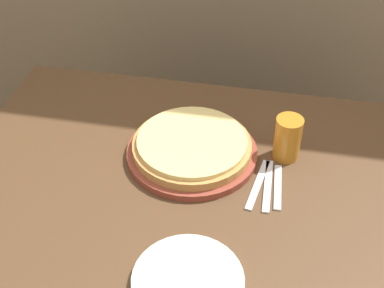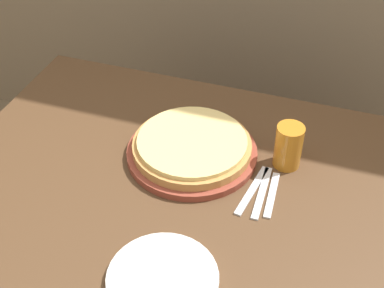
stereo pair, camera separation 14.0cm
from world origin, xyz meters
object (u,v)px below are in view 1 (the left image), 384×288
object	(u,v)px
beer_glass	(288,137)
spoon	(278,187)
fork	(258,184)
dinner_knife	(268,186)
dinner_plate	(188,281)
pizza_on_board	(192,148)

from	to	relation	value
beer_glass	spoon	xyz separation A→B (m)	(-0.01, -0.13, -0.06)
fork	dinner_knife	size ratio (longest dim) A/B	1.00
beer_glass	dinner_plate	size ratio (longest dim) A/B	0.51
dinner_plate	beer_glass	bearing A→B (deg)	68.67
pizza_on_board	spoon	size ratio (longest dim) A/B	2.20
beer_glass	dinner_plate	distance (m)	0.48
fork	spoon	bearing A→B (deg)	0.00
beer_glass	spoon	distance (m)	0.14
dinner_knife	spoon	xyz separation A→B (m)	(0.02, -0.00, 0.00)
dinner_knife	spoon	bearing A→B (deg)	-0.00
dinner_plate	spoon	size ratio (longest dim) A/B	1.50
dinner_knife	beer_glass	bearing A→B (deg)	74.30
fork	dinner_knife	world-z (taller)	same
dinner_plate	spoon	bearing A→B (deg)	62.92
dinner_plate	dinner_knife	world-z (taller)	dinner_plate
pizza_on_board	spoon	distance (m)	0.25
dinner_knife	pizza_on_board	bearing A→B (deg)	159.40
pizza_on_board	dinner_knife	world-z (taller)	pizza_on_board
beer_glass	dinner_knife	bearing A→B (deg)	-105.70
fork	dinner_plate	bearing A→B (deg)	-109.58
beer_glass	spoon	bearing A→B (deg)	-94.74
beer_glass	pizza_on_board	bearing A→B (deg)	-169.05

